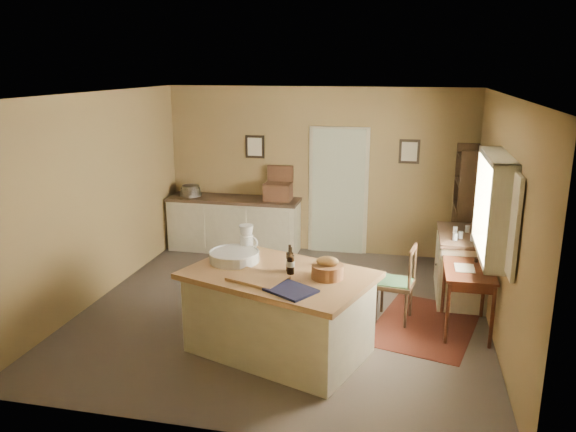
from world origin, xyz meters
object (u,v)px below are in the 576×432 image
Objects in this scene: work_island at (278,310)px; desk_chair at (394,284)px; shelving_unit at (469,211)px; right_cabinet at (461,266)px; writing_desk at (469,276)px; sideboard at (235,222)px.

desk_chair is at bearing 60.37° from work_island.
right_cabinet is at bearing -98.35° from shelving_unit.
writing_desk is at bearing -89.99° from right_cabinet.
sideboard is at bearing 134.30° from work_island.
work_island reaches higher than sideboard.
writing_desk is 0.81× the size of right_cabinet.
sideboard is 2.32× the size of desk_chair.
work_island reaches higher than desk_chair.
sideboard is at bearing 150.14° from desk_chair.
writing_desk is 0.48× the size of shelving_unit.
sideboard is at bearing 159.69° from right_cabinet.
sideboard is at bearing 147.42° from writing_desk.
right_cabinet is (3.54, -1.31, -0.02)m from sideboard.
right_cabinet reaches higher than writing_desk.
writing_desk is at bearing 3.34° from desk_chair.
sideboard reaches higher than desk_chair.
shelving_unit reaches higher than writing_desk.
desk_chair reaches higher than writing_desk.
desk_chair is 0.50× the size of shelving_unit.
work_island is 1.97× the size of right_cabinet.
writing_desk is (2.03, 0.96, 0.19)m from work_island.
desk_chair is (1.19, 1.05, -0.01)m from work_island.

